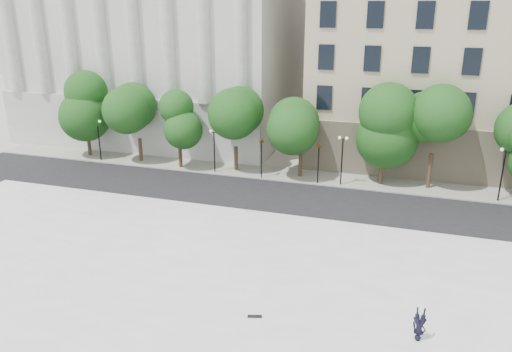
{
  "coord_description": "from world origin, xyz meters",
  "views": [
    {
      "loc": [
        11.52,
        -18.99,
        15.18
      ],
      "look_at": [
        2.46,
        10.0,
        4.67
      ],
      "focal_mm": 35.0,
      "sensor_mm": 36.0,
      "label": 1
    }
  ],
  "objects_px": {
    "traffic_light_west": "(261,140)",
    "skateboard": "(255,316)",
    "traffic_light_east": "(319,144)",
    "person_lying": "(418,336)"
  },
  "relations": [
    {
      "from": "traffic_light_east",
      "to": "person_lying",
      "type": "bearing_deg",
      "value": -67.4
    },
    {
      "from": "traffic_light_east",
      "to": "skateboard",
      "type": "xyz_separation_m",
      "value": [
        0.83,
        -21.16,
        -3.2
      ]
    },
    {
      "from": "traffic_light_east",
      "to": "person_lying",
      "type": "relative_size",
      "value": 2.48
    },
    {
      "from": "traffic_light_west",
      "to": "person_lying",
      "type": "xyz_separation_m",
      "value": [
        13.79,
        -20.61,
        -3.0
      ]
    },
    {
      "from": "traffic_light_west",
      "to": "traffic_light_east",
      "type": "bearing_deg",
      "value": 0.0
    },
    {
      "from": "traffic_light_west",
      "to": "skateboard",
      "type": "bearing_deg",
      "value": -74.08
    },
    {
      "from": "person_lying",
      "to": "skateboard",
      "type": "relative_size",
      "value": 2.36
    },
    {
      "from": "person_lying",
      "to": "skateboard",
      "type": "bearing_deg",
      "value": -174.4
    },
    {
      "from": "traffic_light_west",
      "to": "skateboard",
      "type": "distance_m",
      "value": 22.24
    },
    {
      "from": "traffic_light_west",
      "to": "person_lying",
      "type": "bearing_deg",
      "value": -56.22
    }
  ]
}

